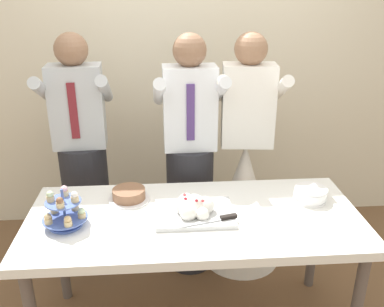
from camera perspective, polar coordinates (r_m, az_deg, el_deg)
The scene contains 9 objects.
rear_wall at distance 3.39m, azimuth -1.58°, elevation 13.97°, with size 5.20×0.10×2.90m, color beige.
dessert_table at distance 2.33m, azimuth 0.33°, elevation -9.95°, with size 1.80×0.80×0.78m.
cupcake_stand at distance 2.26m, azimuth -16.88°, elevation -7.53°, with size 0.23×0.23×0.21m.
main_cake_tray at distance 2.27m, azimuth 0.23°, elevation -7.53°, with size 0.43×0.31×0.12m.
plate_stack at distance 2.51m, azimuth 15.72°, elevation -5.38°, with size 0.19×0.19×0.08m.
round_cake at distance 2.46m, azimuth -8.54°, elevation -5.57°, with size 0.24×0.24×0.07m.
person_groom at distance 2.87m, azimuth -0.29°, elevation -2.35°, with size 0.47×0.49×1.66m.
person_bride at distance 3.01m, azimuth 7.02°, elevation -4.70°, with size 0.56×0.56×1.66m.
person_guest at distance 2.99m, azimuth -14.43°, elevation -2.01°, with size 0.48×0.51×1.66m.
Camera 1 is at (-0.16, -1.96, 1.95)m, focal length 39.36 mm.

